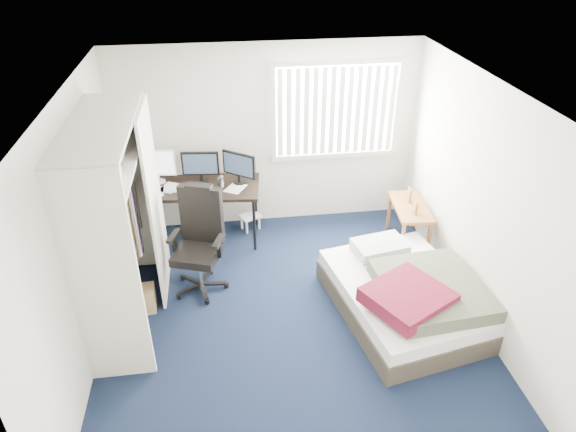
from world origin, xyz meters
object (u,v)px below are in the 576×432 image
(office_chair, at_px, (200,250))
(bed, at_px, (408,295))
(desk, at_px, (197,184))
(nightstand, at_px, (410,210))

(office_chair, height_order, bed, office_chair)
(desk, height_order, bed, desk)
(nightstand, xyz_separation_m, bed, (-0.48, -1.36, -0.24))
(desk, height_order, office_chair, office_chair)
(nightstand, height_order, bed, nightstand)
(desk, bearing_deg, nightstand, -11.29)
(office_chair, xyz_separation_m, bed, (2.22, -0.84, -0.22))
(desk, bearing_deg, office_chair, -88.99)
(office_chair, relative_size, nightstand, 1.45)
(bed, bearing_deg, office_chair, 159.16)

